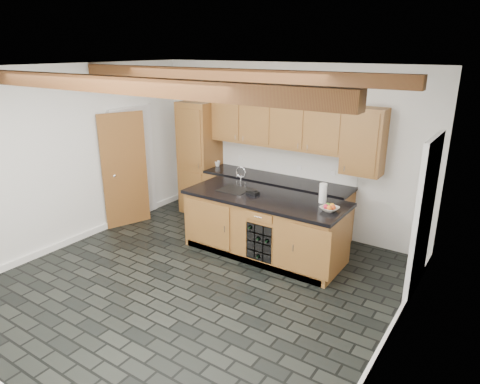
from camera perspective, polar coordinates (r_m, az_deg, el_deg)
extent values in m
plane|color=black|center=(5.92, -5.98, -12.07)|extent=(5.00, 5.00, 0.00)
plane|color=white|center=(7.35, 6.20, 5.88)|extent=(5.00, 0.00, 5.00)
plane|color=white|center=(7.17, -22.01, 4.28)|extent=(0.00, 5.00, 5.00)
plane|color=white|center=(4.27, 20.27, -4.82)|extent=(0.00, 5.00, 5.00)
plane|color=white|center=(5.10, -7.07, 16.11)|extent=(5.00, 5.00, 0.00)
cube|color=#503214|center=(4.27, -17.86, 13.56)|extent=(4.90, 0.15, 0.15)
cube|color=#503214|center=(5.57, -2.87, 15.41)|extent=(4.90, 0.15, 0.15)
cube|color=white|center=(7.57, -20.69, -5.66)|extent=(0.04, 5.00, 0.10)
cube|color=white|center=(4.94, 18.19, -19.31)|extent=(0.04, 5.00, 0.10)
cube|color=white|center=(8.01, -13.97, 3.69)|extent=(0.06, 0.94, 2.04)
cube|color=olive|center=(7.68, -15.11, 2.81)|extent=(0.31, 0.77, 2.00)
cube|color=white|center=(5.78, 23.29, -3.11)|extent=(0.06, 0.98, 2.04)
cube|color=black|center=(5.79, 23.51, -3.34)|extent=(0.02, 0.86, 1.96)
cube|color=olive|center=(8.08, -5.32, 4.52)|extent=(0.65, 0.60, 2.10)
cube|color=olive|center=(7.39, 4.68, -1.79)|extent=(2.60, 0.60, 0.88)
cube|color=black|center=(7.24, 4.78, 1.66)|extent=(2.64, 0.62, 0.05)
cube|color=white|center=(7.41, 5.94, 4.31)|extent=(2.60, 0.02, 0.52)
cube|color=olive|center=(7.18, 4.77, 9.07)|extent=(2.40, 0.35, 0.75)
cube|color=olive|center=(6.62, 16.20, 6.47)|extent=(0.60, 0.35, 1.00)
cube|color=olive|center=(6.51, 3.27, -4.66)|extent=(2.40, 0.90, 0.88)
cube|color=black|center=(6.34, 3.35, -0.80)|extent=(2.46, 0.96, 0.05)
cube|color=olive|center=(6.52, -4.27, -4.27)|extent=(0.80, 0.02, 0.70)
cube|color=olive|center=(5.73, 9.15, -7.86)|extent=(0.60, 0.02, 0.70)
cube|color=black|center=(6.20, 3.23, -6.31)|extent=(0.42, 0.30, 0.56)
cylinder|color=black|center=(6.14, 3.05, -5.85)|extent=(0.07, 0.26, 0.07)
cylinder|color=black|center=(6.08, 4.19, -6.15)|extent=(0.07, 0.26, 0.07)
cylinder|color=black|center=(6.15, 1.95, -4.36)|extent=(0.07, 0.26, 0.07)
cylinder|color=black|center=(6.26, 3.01, -8.18)|extent=(0.07, 0.26, 0.07)
cube|color=black|center=(6.61, -0.74, 0.25)|extent=(0.45, 0.40, 0.02)
cylinder|color=silver|center=(6.72, 0.12, 1.50)|extent=(0.02, 0.02, 0.20)
torus|color=silver|center=(6.68, 0.12, 2.65)|extent=(0.18, 0.02, 0.18)
cylinder|color=silver|center=(6.78, -0.44, 1.13)|extent=(0.02, 0.02, 0.08)
cylinder|color=silver|center=(6.70, 0.69, 0.90)|extent=(0.02, 0.02, 0.08)
cube|color=black|center=(6.43, 1.70, -0.06)|extent=(0.21, 0.14, 0.04)
cylinder|color=black|center=(6.42, 1.70, 0.19)|extent=(0.13, 0.13, 0.02)
imported|color=beige|center=(5.88, 11.85, -2.21)|extent=(0.29, 0.29, 0.06)
sphere|color=#BB4019|center=(5.85, 12.32, -2.01)|extent=(0.07, 0.07, 0.07)
sphere|color=orange|center=(5.91, 12.18, -1.81)|extent=(0.07, 0.07, 0.07)
sphere|color=#529929|center=(5.91, 11.62, -1.76)|extent=(0.07, 0.07, 0.07)
sphere|color=#C01C3B|center=(5.86, 11.39, -1.93)|extent=(0.07, 0.07, 0.07)
sphere|color=orange|center=(5.82, 11.81, -2.09)|extent=(0.07, 0.07, 0.07)
cylinder|color=white|center=(6.14, 11.00, -0.15)|extent=(0.11, 0.11, 0.28)
imported|color=white|center=(7.94, -3.03, 3.79)|extent=(0.14, 0.14, 0.10)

